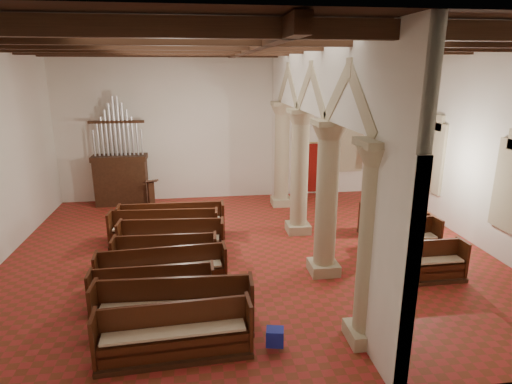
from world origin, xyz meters
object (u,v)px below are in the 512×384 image
object	(u,v)px
nave_pew_0	(175,341)
aisle_pew_0	(432,267)
pipe_organ	(121,171)
processional_banner	(375,182)
lectern	(151,196)

from	to	relation	value
nave_pew_0	aisle_pew_0	world-z (taller)	nave_pew_0
pipe_organ	aisle_pew_0	size ratio (longest dim) A/B	2.58
processional_banner	aisle_pew_0	bearing A→B (deg)	-106.91
lectern	aisle_pew_0	size ratio (longest dim) A/B	0.71
processional_banner	aisle_pew_0	xyz separation A→B (m)	(-1.24, -6.71, -0.47)
pipe_organ	nave_pew_0	xyz separation A→B (m)	(2.54, -10.02, -1.02)
lectern	nave_pew_0	bearing A→B (deg)	-103.01
pipe_organ	lectern	world-z (taller)	pipe_organ
pipe_organ	aisle_pew_0	world-z (taller)	pipe_organ
aisle_pew_0	pipe_organ	bearing A→B (deg)	138.19
lectern	processional_banner	world-z (taller)	processional_banner
lectern	nave_pew_0	world-z (taller)	lectern
aisle_pew_0	lectern	bearing A→B (deg)	137.15
pipe_organ	processional_banner	bearing A→B (deg)	-5.74
nave_pew_0	lectern	bearing A→B (deg)	94.93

